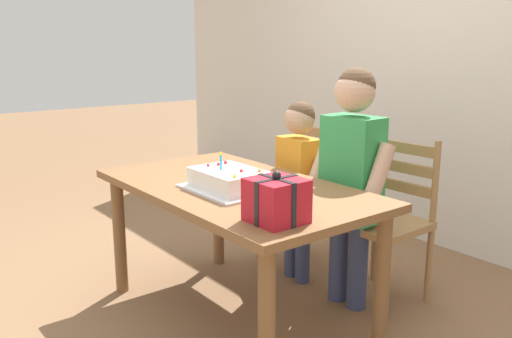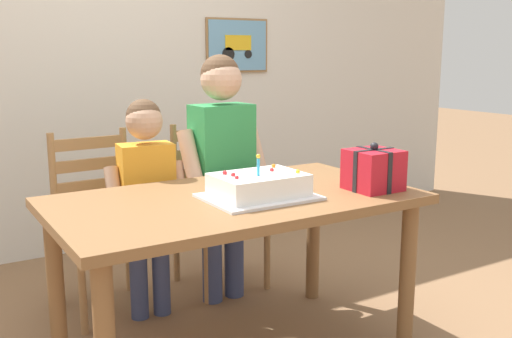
# 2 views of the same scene
# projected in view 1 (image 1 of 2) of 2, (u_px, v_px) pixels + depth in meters

# --- Properties ---
(ground_plane) EXTENTS (20.00, 20.00, 0.00)m
(ground_plane) POSITION_uv_depth(u_px,v_px,m) (237.00, 317.00, 2.90)
(ground_plane) COLOR #846042
(back_wall) EXTENTS (6.40, 0.11, 2.60)m
(back_wall) POSITION_uv_depth(u_px,v_px,m) (450.00, 62.00, 3.69)
(back_wall) COLOR silver
(back_wall) RESTS_ON ground
(dining_table) EXTENTS (1.51, 0.85, 0.73)m
(dining_table) POSITION_uv_depth(u_px,v_px,m) (236.00, 203.00, 2.76)
(dining_table) COLOR brown
(dining_table) RESTS_ON ground
(birthday_cake) EXTENTS (0.44, 0.34, 0.19)m
(birthday_cake) POSITION_uv_depth(u_px,v_px,m) (229.00, 181.00, 2.62)
(birthday_cake) COLOR silver
(birthday_cake) RESTS_ON dining_table
(gift_box_red_large) EXTENTS (0.21, 0.20, 0.21)m
(gift_box_red_large) POSITION_uv_depth(u_px,v_px,m) (276.00, 200.00, 2.15)
(gift_box_red_large) COLOR red
(gift_box_red_large) RESTS_ON dining_table
(chair_left) EXTENTS (0.44, 0.44, 0.92)m
(chair_left) POSITION_uv_depth(u_px,v_px,m) (306.00, 194.00, 3.53)
(chair_left) COLOR #A87A4C
(chair_left) RESTS_ON ground
(chair_right) EXTENTS (0.43, 0.43, 0.92)m
(chair_right) POSITION_uv_depth(u_px,v_px,m) (387.00, 219.00, 3.02)
(chair_right) COLOR #A87A4C
(chair_right) RESTS_ON ground
(child_older) EXTENTS (0.48, 0.27, 1.31)m
(child_older) POSITION_uv_depth(u_px,v_px,m) (352.00, 165.00, 2.87)
(child_older) COLOR #38426B
(child_older) RESTS_ON ground
(child_younger) EXTENTS (0.41, 0.24, 1.10)m
(child_younger) POSITION_uv_depth(u_px,v_px,m) (298.00, 174.00, 3.22)
(child_younger) COLOR #38426B
(child_younger) RESTS_ON ground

